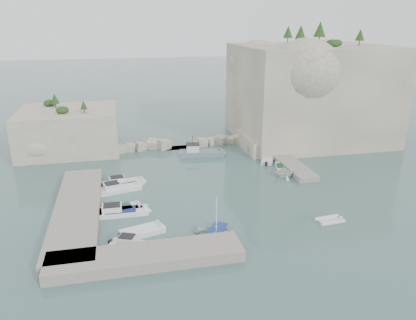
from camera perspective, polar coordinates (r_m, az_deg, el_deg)
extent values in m
plane|color=#466965|center=(51.48, 1.46, -5.30)|extent=(400.00, 400.00, 0.00)
cube|color=beige|center=(77.69, 14.13, 9.11)|extent=(26.00, 22.00, 17.00)
cube|color=beige|center=(70.89, 8.17, 2.53)|extent=(8.00, 10.00, 2.50)
cube|color=beige|center=(73.14, -18.93, 4.02)|extent=(16.00, 14.00, 7.00)
cube|color=#9E9689|center=(49.35, -17.90, -6.73)|extent=(5.00, 24.00, 1.10)
cube|color=#9E9689|center=(38.96, -8.67, -13.31)|extent=(18.00, 4.00, 1.10)
cube|color=#9E9689|center=(64.30, 11.03, -0.18)|extent=(3.00, 16.00, 0.80)
cube|color=beige|center=(71.28, -3.60, 2.32)|extent=(28.00, 3.00, 1.40)
imported|color=white|center=(42.95, 1.17, -10.61)|extent=(5.50, 5.02, 0.93)
imported|color=white|center=(59.02, 10.68, -2.36)|extent=(3.97, 3.59, 1.83)
imported|color=silver|center=(67.69, 7.30, 0.66)|extent=(4.86, 3.31, 1.76)
cylinder|color=white|center=(41.73, 1.19, -7.55)|extent=(0.10, 0.10, 4.20)
cone|color=#1E4219|center=(69.97, 12.91, 17.05)|extent=(1.96, 1.96, 2.45)
cone|color=#1E4219|center=(81.57, 15.48, 17.32)|extent=(2.24, 2.24, 2.80)
cone|color=#1E4219|center=(77.51, 20.62, 16.17)|extent=(1.57, 1.57, 1.96)
cone|color=#1E4219|center=(82.15, 11.21, 17.27)|extent=(1.79, 1.79, 2.24)
cone|color=#1E4219|center=(74.27, -20.75, 8.10)|extent=(1.40, 1.40, 1.75)
cone|color=#1E4219|center=(68.88, -17.10, 7.44)|extent=(1.12, 1.12, 1.40)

